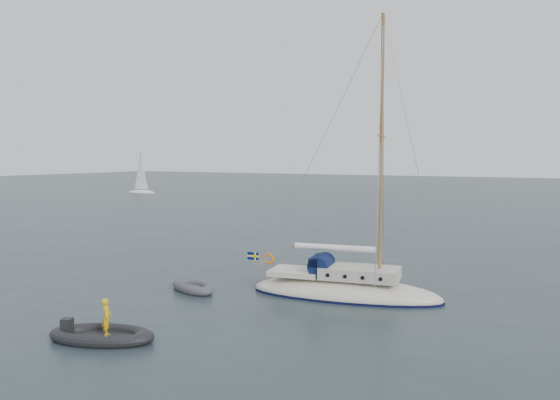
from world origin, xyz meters
The scene contains 5 objects.
ground centered at (0.00, 0.00, 0.00)m, with size 300.00×300.00×0.00m, color black.
sailboat centered at (0.58, 0.00, 0.98)m, with size 9.07×2.72×12.91m.
dinghy centered at (-6.11, -2.44, 0.18)m, with size 2.91×1.31×0.42m.
rib centered at (-4.54, -9.50, 0.23)m, with size 3.76×1.71×1.51m.
distant_yacht_a centered at (-56.02, 47.91, 3.15)m, with size 5.56×2.96×7.36m.
Camera 1 is at (9.55, -22.55, 6.32)m, focal length 35.00 mm.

